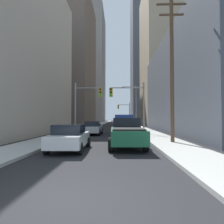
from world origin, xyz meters
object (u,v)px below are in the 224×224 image
Objects in this scene: traffic_signal_far_right at (124,110)px; traffic_signal_near_left at (87,100)px; sedan_black at (122,125)px; sedan_silver at (93,128)px; cargo_van_blue at (123,123)px; sedan_white at (70,137)px; traffic_signal_near_right at (129,99)px; pickup_truck_green at (127,133)px.

traffic_signal_near_left is at bearing -100.20° from traffic_signal_far_right.
traffic_signal_near_left is (-4.24, -11.23, 3.24)m from sedan_black.
traffic_signal_near_left is at bearing 151.72° from sedan_silver.
traffic_signal_near_left is at bearing -161.20° from cargo_van_blue.
sedan_silver is at bearing -28.28° from traffic_signal_near_left.
cargo_van_blue is at bearing 28.49° from sedan_silver.
cargo_van_blue is 1.24× the size of sedan_black.
sedan_white is 0.71× the size of traffic_signal_near_right.
pickup_truck_green is 0.91× the size of traffic_signal_near_right.
cargo_van_blue is at bearing 112.39° from traffic_signal_near_right.
traffic_signal_near_left and traffic_signal_near_right have the same top height.
sedan_white is 22.69m from sedan_black.
sedan_white is 1.01× the size of sedan_silver.
traffic_signal_near_left is at bearing -110.69° from sedan_black.
traffic_signal_near_right is (4.06, 0.43, 3.28)m from sedan_silver.
traffic_signal_far_right is at bearing 86.85° from sedan_black.
cargo_van_blue reaches higher than sedan_black.
sedan_white is (-3.40, -12.66, -0.52)m from cargo_van_blue.
cargo_van_blue reaches higher than sedan_white.
traffic_signal_near_right is at bearing 86.26° from pickup_truck_green.
cargo_van_blue is 3.18m from traffic_signal_near_right.
pickup_truck_green is at bearing -69.71° from sedan_silver.
sedan_white is 1.01× the size of sedan_black.
traffic_signal_near_right is (4.00, 11.21, 3.28)m from sedan_white.
sedan_silver is 5.24m from traffic_signal_near_right.
cargo_van_blue is 1.23× the size of sedan_white.
sedan_black is 11.72m from traffic_signal_near_right.
sedan_black is at bearing 81.42° from sedan_white.
pickup_truck_green is 1.29× the size of sedan_silver.
sedan_silver is (-3.46, -1.88, -0.52)m from cargo_van_blue.
cargo_van_blue is (0.04, 11.15, 0.35)m from pickup_truck_green.
traffic_signal_far_right reaches higher than sedan_white.
traffic_signal_far_right is at bearing 88.52° from pickup_truck_green.
sedan_white is at bearing -105.05° from cargo_van_blue.
sedan_silver is (-3.43, 9.27, -0.16)m from pickup_truck_green.
cargo_van_blue is 9.79m from sedan_black.
sedan_white is 12.35m from traffic_signal_near_right.
pickup_truck_green is at bearing -66.46° from traffic_signal_near_left.
traffic_signal_near_right is (0.60, -1.45, 2.77)m from cargo_van_blue.
sedan_white is at bearing -98.58° from sedan_black.
sedan_white is 0.71× the size of traffic_signal_near_left.
sedan_black is at bearing 73.54° from sedan_silver.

